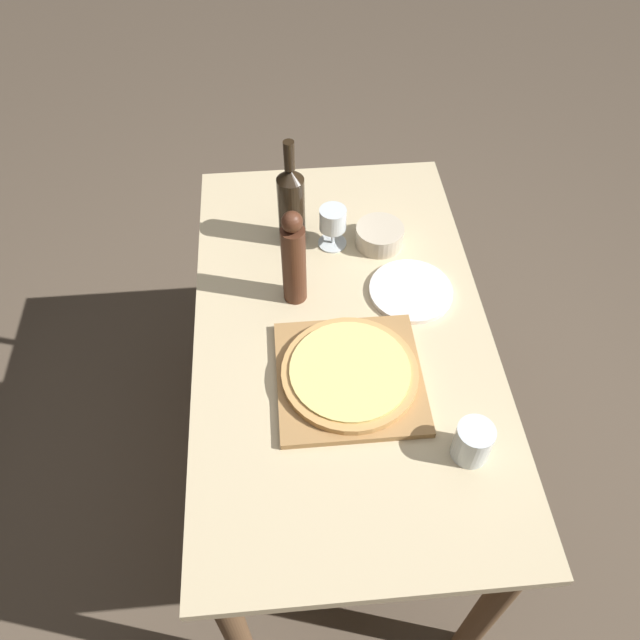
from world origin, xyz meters
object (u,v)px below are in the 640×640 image
(wine_glass, at_px, (333,221))
(wine_bottle, at_px, (291,204))
(pizza, at_px, (348,372))
(pepper_mill, at_px, (294,260))
(small_bowl, at_px, (380,236))

(wine_glass, bearing_deg, wine_bottle, 164.79)
(pizza, bearing_deg, wine_bottle, 101.46)
(pizza, relative_size, pepper_mill, 1.13)
(wine_bottle, relative_size, small_bowl, 2.41)
(pepper_mill, distance_m, wine_glass, 0.22)
(wine_glass, bearing_deg, small_bowl, -4.11)
(small_bowl, bearing_deg, wine_glass, 175.89)
(wine_bottle, bearing_deg, pepper_mill, -91.66)
(pizza, distance_m, wine_bottle, 0.50)
(pizza, relative_size, wine_bottle, 0.99)
(pizza, bearing_deg, wine_glass, 88.72)
(pizza, xyz_separation_m, wine_bottle, (-0.10, 0.48, 0.10))
(pizza, height_order, wine_bottle, wine_bottle)
(pepper_mill, xyz_separation_m, small_bowl, (0.24, 0.18, -0.10))
(wine_bottle, distance_m, small_bowl, 0.26)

